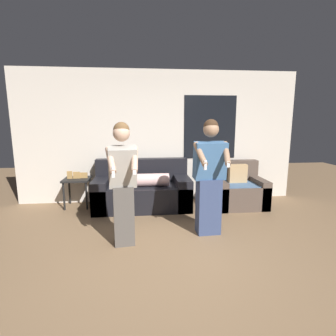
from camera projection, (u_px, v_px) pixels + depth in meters
ground_plane at (175, 266)px, 3.10m from camera, size 14.00×14.00×0.00m
wall_back at (160, 137)px, 5.45m from camera, size 5.79×0.07×2.70m
couch at (142, 191)px, 5.13m from camera, size 1.84×0.89×0.93m
armchair at (237, 190)px, 5.26m from camera, size 1.00×0.83×0.88m
side_table at (77, 182)px, 5.15m from camera, size 0.50×0.48×0.72m
person_left at (123, 183)px, 3.48m from camera, size 0.43×0.53×1.68m
person_right at (209, 178)px, 3.85m from camera, size 0.52×0.49×1.71m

